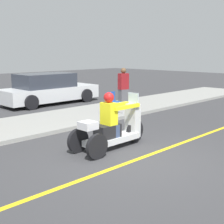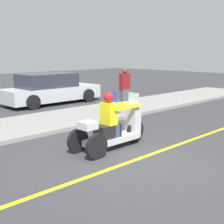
% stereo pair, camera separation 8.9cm
% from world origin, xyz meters
% --- Properties ---
extents(ground_plane, '(60.00, 60.00, 0.00)m').
position_xyz_m(ground_plane, '(0.00, 0.00, 0.00)').
color(ground_plane, '#38383A').
extents(lane_stripe, '(24.00, 0.12, 0.01)m').
position_xyz_m(lane_stripe, '(0.25, 0.00, 0.00)').
color(lane_stripe, gold).
rests_on(lane_stripe, ground).
extents(sidewalk_strip, '(28.00, 2.80, 0.12)m').
position_xyz_m(sidewalk_strip, '(0.00, 4.60, 0.06)').
color(sidewalk_strip, gray).
rests_on(sidewalk_strip, ground).
extents(motorcycle_trike, '(2.31, 0.79, 1.45)m').
position_xyz_m(motorcycle_trike, '(0.26, 1.01, 0.52)').
color(motorcycle_trike, black).
rests_on(motorcycle_trike, ground).
extents(spectator_with_child, '(0.43, 0.29, 1.68)m').
position_xyz_m(spectator_with_child, '(4.09, 4.20, 0.93)').
color(spectator_with_child, '#515156').
rests_on(spectator_with_child, sidewalk_strip).
extents(folding_chair_curbside, '(0.48, 0.48, 0.82)m').
position_xyz_m(folding_chair_curbside, '(3.10, 3.83, 0.62)').
color(folding_chair_curbside, '#A5A8AD').
rests_on(folding_chair_curbside, sidewalk_strip).
extents(parked_car_lot_left, '(4.71, 1.95, 1.44)m').
position_xyz_m(parked_car_lot_left, '(3.10, 8.14, 0.68)').
color(parked_car_lot_left, silver).
rests_on(parked_car_lot_left, ground).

